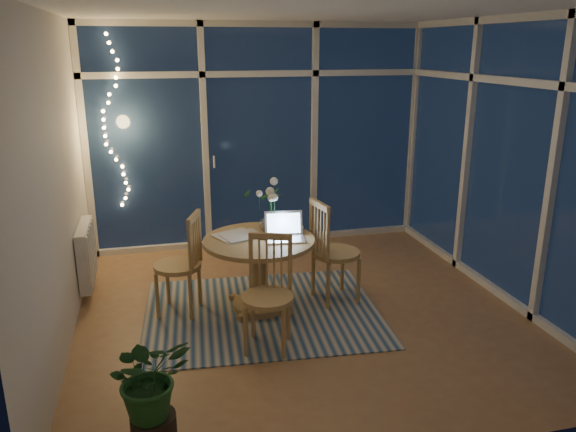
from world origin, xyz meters
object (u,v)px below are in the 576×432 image
Objects in this scene: dining_table at (260,274)px; potted_plant at (150,384)px; chair_front at (267,295)px; flower_vase at (268,220)px; laptop at (285,226)px; chair_left at (177,263)px; chair_right at (336,250)px.

potted_plant reaches higher than dining_table.
flower_vase is (0.20, 0.92, 0.32)m from chair_front.
dining_table is 0.52m from laptop.
potted_plant is at bearing -114.77° from chair_front.
flower_vase is (0.85, 0.10, 0.31)m from chair_left.
chair_right is 1.09m from chair_front.
chair_right is at bearing 63.21° from chair_front.
chair_front is 4.46× the size of flower_vase.
chair_left is at bearing 175.38° from laptop.
chair_right is 2.36m from potted_plant.
chair_front is 0.79m from laptop.
chair_right is (1.46, -0.09, 0.03)m from chair_left.
chair_right reaches higher than chair_left.
potted_plant is (-1.72, -1.61, -0.12)m from chair_right.
laptop is (0.22, -0.08, 0.47)m from dining_table.
dining_table is 0.74m from chair_front.
dining_table is at bearing 104.91° from chair_front.
potted_plant is (-1.20, -1.52, -0.43)m from laptop.
laptop is (0.30, 0.64, 0.34)m from chair_front.
potted_plant is at bearing 11.13° from chair_left.
laptop is 1.62× the size of flower_vase.
chair_front reaches higher than laptop.
flower_vase is (-0.10, 0.28, -0.02)m from laptop.
potted_plant is at bearing -122.08° from laptop.
dining_table is at bearing -122.77° from flower_vase.
chair_right reaches higher than chair_front.
chair_left is at bearing 77.19° from chair_right.
dining_table is 1.32× the size of potted_plant.
chair_left is 4.55× the size of flower_vase.
dining_table is at bearing 102.00° from chair_left.
chair_left is 1.26× the size of potted_plant.
laptop is 0.45× the size of potted_plant.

